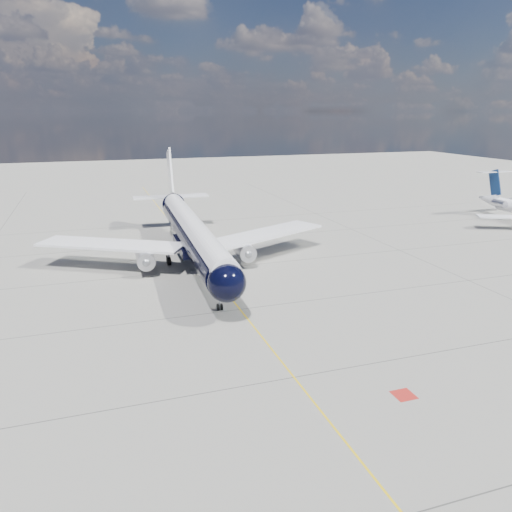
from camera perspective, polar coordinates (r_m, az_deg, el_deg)
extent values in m
plane|color=gray|center=(72.14, -6.43, -0.35)|extent=(320.00, 320.00, 0.00)
cube|color=#DFB80B|center=(67.47, -5.52, -1.50)|extent=(0.16, 160.00, 0.01)
cube|color=maroon|center=(40.32, 16.53, -14.98)|extent=(1.60, 1.60, 0.01)
cylinder|color=black|center=(68.24, -7.23, 2.40)|extent=(5.46, 39.00, 3.89)
sphere|color=black|center=(48.93, -3.37, -3.08)|extent=(4.04, 4.04, 3.89)
cone|color=black|center=(91.46, -9.67, 6.21)|extent=(4.17, 7.31, 3.89)
cylinder|color=white|center=(68.02, -7.26, 3.19)|extent=(4.69, 41.01, 3.03)
cube|color=black|center=(48.55, -3.32, -2.53)|extent=(2.50, 1.33, 0.56)
cube|color=white|center=(69.20, -16.21, 1.28)|extent=(19.53, 14.33, 0.33)
cube|color=white|center=(72.27, 1.04, 2.55)|extent=(19.92, 13.12, 0.33)
cube|color=black|center=(68.59, -7.18, 1.24)|extent=(4.71, 10.40, 1.02)
cylinder|color=#B9B9C1|center=(66.14, -12.57, -0.19)|extent=(2.48, 4.79, 2.29)
cylinder|color=#B9B9C1|center=(68.14, -1.36, 0.68)|extent=(2.48, 4.79, 2.29)
sphere|color=gray|center=(64.08, -12.43, -0.72)|extent=(1.17, 1.17, 1.13)
sphere|color=gray|center=(66.14, -0.88, 0.20)|extent=(1.17, 1.17, 1.13)
cube|color=white|center=(66.13, -12.62, 0.49)|extent=(0.36, 3.28, 1.13)
cube|color=white|center=(68.13, -1.41, 1.35)|extent=(0.36, 3.28, 1.13)
cube|color=white|center=(90.22, -9.79, 9.42)|extent=(0.59, 6.50, 8.72)
cube|color=white|center=(91.33, -9.70, 6.71)|extent=(13.42, 3.81, 0.23)
cylinder|color=gray|center=(53.25, -4.18, -4.92)|extent=(0.19, 0.19, 2.15)
cylinder|color=black|center=(53.55, -4.38, -5.86)|extent=(0.21, 0.72, 0.72)
cylinder|color=black|center=(53.63, -3.95, -5.82)|extent=(0.21, 0.72, 0.72)
cylinder|color=gray|center=(70.05, -9.99, 0.17)|extent=(0.28, 0.28, 1.94)
cylinder|color=gray|center=(70.99, -4.74, 0.58)|extent=(0.28, 0.28, 1.94)
cylinder|color=black|center=(69.74, -9.90, -0.60)|extent=(0.51, 1.14, 1.13)
cylinder|color=black|center=(70.82, -10.01, -0.34)|extent=(0.51, 1.14, 1.13)
cylinder|color=black|center=(70.68, -4.63, -0.17)|extent=(0.51, 1.14, 1.13)
cylinder|color=black|center=(71.74, -4.81, 0.07)|extent=(0.51, 1.14, 1.13)
cone|color=white|center=(113.06, 24.93, 5.94)|extent=(2.59, 4.64, 2.47)
cube|color=white|center=(100.24, 27.14, 3.99)|extent=(11.54, 7.72, 0.20)
cylinder|color=#B9B9C1|center=(108.23, 26.05, 5.40)|extent=(1.45, 2.96, 1.37)
cube|color=white|center=(108.56, 26.22, 5.41)|extent=(0.95, 1.49, 0.16)
cube|color=#0A2048|center=(111.63, 25.63, 7.53)|extent=(0.32, 3.85, 5.61)
cube|color=white|center=(111.76, 25.57, 8.69)|extent=(7.36, 2.02, 0.15)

